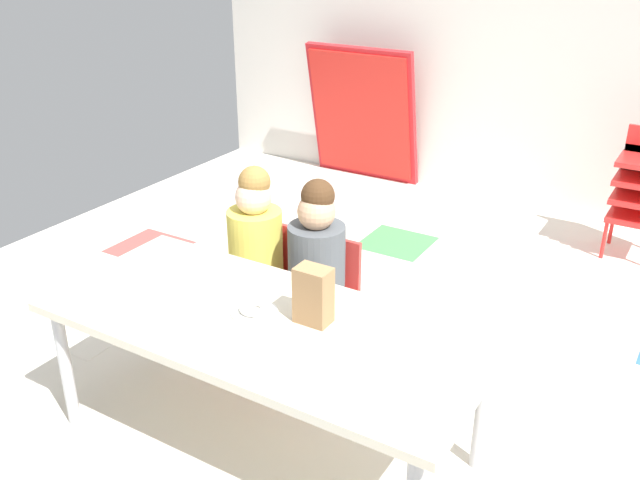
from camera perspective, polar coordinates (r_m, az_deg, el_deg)
ground_plane at (r=3.40m, az=3.25°, el=-10.22°), size 5.23×5.07×0.02m
back_wall at (r=5.22m, az=17.53°, el=16.65°), size 5.23×0.10×2.61m
craft_table at (r=2.65m, az=-4.72°, el=-7.36°), size 1.70×0.75×0.58m
seated_child_near_camera at (r=3.31m, az=-5.23°, el=-0.07°), size 0.32×0.31×0.92m
seated_child_middle_seat at (r=3.14m, az=-0.20°, el=-1.41°), size 0.32×0.32×0.92m
folded_activity_table at (r=5.62m, az=3.47°, el=10.21°), size 0.90×0.29×1.09m
paper_bag_brown at (r=2.54m, az=-0.55°, el=-4.56°), size 0.13×0.09×0.22m
paper_plate_near_edge at (r=2.66m, az=-5.41°, el=-5.90°), size 0.18×0.18×0.01m
paper_plate_center_table at (r=2.72m, az=-9.91°, el=-5.40°), size 0.18×0.18×0.01m
donut_powdered_on_plate at (r=2.65m, az=-5.42°, el=-5.54°), size 0.11×0.11×0.03m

